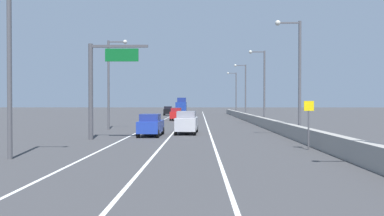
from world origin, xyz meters
name	(u,v)px	position (x,y,z in m)	size (l,w,h in m)	color
ground_plane	(196,119)	(0.00, 64.00, 0.00)	(320.00, 320.00, 0.00)	#38383A
lane_stripe_left	(160,121)	(-5.50, 55.00, 0.00)	(0.16, 130.00, 0.00)	silver
lane_stripe_center	(183,121)	(-2.00, 55.00, 0.00)	(0.16, 130.00, 0.00)	silver
lane_stripe_right	(206,121)	(1.50, 55.00, 0.00)	(0.16, 130.00, 0.00)	silver
jersey_barrier_right	(266,123)	(8.09, 40.00, 0.55)	(0.60, 120.00, 1.10)	gray
overhead_sign_gantry	(100,79)	(-7.26, 25.99, 4.73)	(4.68, 0.36, 7.50)	#47474C
speed_advisory_sign	(309,121)	(7.19, 19.61, 1.76)	(0.60, 0.11, 3.00)	#4C4C51
lamp_post_right_second	(296,70)	(8.44, 27.66, 5.55)	(2.14, 0.44, 9.62)	#4C4C51
lamp_post_right_third	(262,82)	(8.61, 45.83, 5.55)	(2.14, 0.44, 9.62)	#4C4C51
lamp_post_right_fourth	(244,87)	(8.36, 64.00, 5.55)	(2.14, 0.44, 9.62)	#4C4C51
lamp_post_right_fifth	(235,91)	(8.41, 82.17, 5.55)	(2.14, 0.44, 9.62)	#4C4C51
lamp_post_left_near	(14,51)	(-8.95, 15.49, 5.55)	(2.14, 0.44, 9.62)	#4C4C51
lamp_post_left_mid	(111,78)	(-8.99, 37.29, 5.55)	(2.14, 0.44, 9.62)	#4C4C51
car_red_0	(176,114)	(-3.23, 58.84, 1.01)	(1.95, 4.53, 2.03)	red
car_black_1	(168,111)	(-6.58, 83.50, 1.01)	(1.96, 4.06, 2.03)	black
car_silver_2	(187,122)	(-0.67, 31.84, 1.05)	(2.09, 4.84, 2.10)	#B7B7BC
car_blue_3	(151,125)	(-3.69, 29.22, 0.96)	(1.96, 4.46, 1.92)	#1E389E
box_truck	(181,107)	(-3.78, 88.43, 1.86)	(2.58, 9.60, 4.07)	navy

